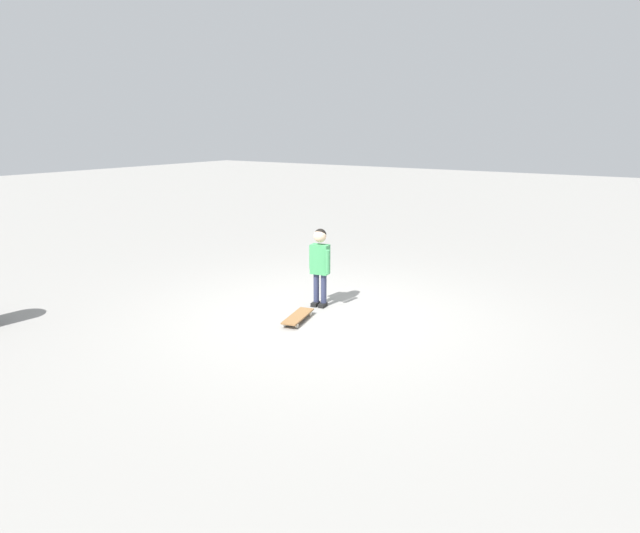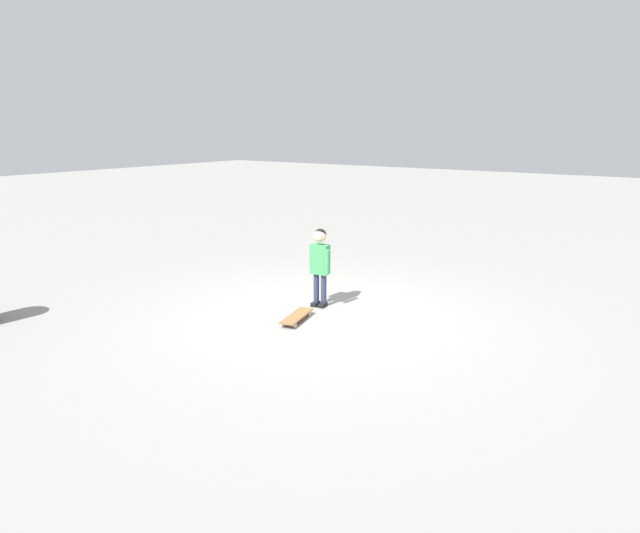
% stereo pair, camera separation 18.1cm
% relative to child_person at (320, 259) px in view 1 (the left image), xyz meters
% --- Properties ---
extents(ground_plane, '(50.00, 50.00, 0.00)m').
position_rel_child_person_xyz_m(ground_plane, '(-0.28, 0.29, -0.66)').
color(ground_plane, gray).
extents(child_person, '(0.39, 0.21, 1.06)m').
position_rel_child_person_xyz_m(child_person, '(0.00, 0.00, 0.00)').
color(child_person, '#2D3351').
rests_on(child_person, ground).
extents(skateboard, '(0.33, 0.67, 0.07)m').
position_rel_child_person_xyz_m(skateboard, '(-0.10, 0.66, -0.60)').
color(skateboard, olive).
rests_on(skateboard, ground).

